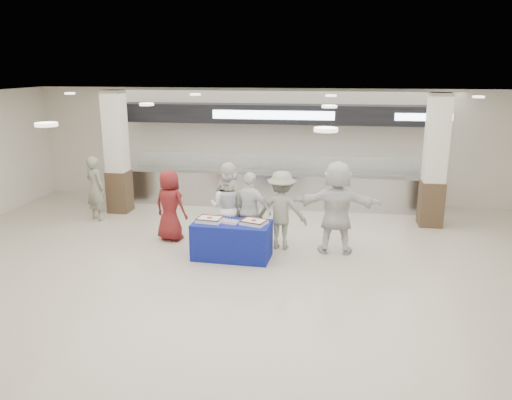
% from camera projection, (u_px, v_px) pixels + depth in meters
% --- Properties ---
extents(ground, '(14.00, 14.00, 0.00)m').
position_uv_depth(ground, '(237.00, 286.00, 8.85)').
color(ground, '#BEB6A2').
rests_on(ground, ground).
extents(serving_line, '(8.70, 0.85, 2.80)m').
position_uv_depth(serving_line, '(274.00, 165.00, 13.70)').
color(serving_line, '#B4B6BB').
rests_on(serving_line, ground).
extents(column_left, '(0.55, 0.55, 3.20)m').
position_uv_depth(column_left, '(117.00, 155.00, 13.05)').
color(column_left, '#3A291A').
rests_on(column_left, ground).
extents(column_right, '(0.55, 0.55, 3.20)m').
position_uv_depth(column_right, '(435.00, 164.00, 11.88)').
color(column_right, '#3A291A').
rests_on(column_right, ground).
extents(display_table, '(1.59, 0.85, 0.75)m').
position_uv_depth(display_table, '(232.00, 240.00, 10.09)').
color(display_table, navy).
rests_on(display_table, ground).
extents(sheet_cake_left, '(0.53, 0.43, 0.10)m').
position_uv_depth(sheet_cake_left, '(210.00, 219.00, 10.04)').
color(sheet_cake_left, white).
rests_on(sheet_cake_left, display_table).
extents(sheet_cake_right, '(0.57, 0.50, 0.10)m').
position_uv_depth(sheet_cake_right, '(254.00, 222.00, 9.88)').
color(sheet_cake_right, white).
rests_on(sheet_cake_right, display_table).
extents(cupcake_tray, '(0.42, 0.36, 0.06)m').
position_uv_depth(cupcake_tray, '(230.00, 221.00, 9.97)').
color(cupcake_tray, '#B1B1B6').
rests_on(cupcake_tray, display_table).
extents(civilian_maroon, '(0.90, 0.73, 1.59)m').
position_uv_depth(civilian_maroon, '(170.00, 205.00, 11.05)').
color(civilian_maroon, maroon).
rests_on(civilian_maroon, ground).
extents(soldier_a, '(0.79, 0.68, 1.84)m').
position_uv_depth(soldier_a, '(229.00, 204.00, 10.69)').
color(soldier_a, slate).
rests_on(soldier_a, ground).
extents(chef_tall, '(0.92, 0.78, 1.68)m').
position_uv_depth(chef_tall, '(228.00, 208.00, 10.72)').
color(chef_tall, white).
rests_on(chef_tall, ground).
extents(chef_short, '(1.05, 0.69, 1.65)m').
position_uv_depth(chef_short, '(250.00, 211.00, 10.54)').
color(chef_short, white).
rests_on(chef_short, ground).
extents(soldier_b, '(1.14, 0.72, 1.68)m').
position_uv_depth(soldier_b, '(281.00, 210.00, 10.53)').
color(soldier_b, slate).
rests_on(soldier_b, ground).
extents(civilian_white, '(1.83, 0.62, 1.96)m').
position_uv_depth(civilian_white, '(337.00, 207.00, 10.24)').
color(civilian_white, silver).
rests_on(civilian_white, ground).
extents(soldier_bg, '(0.71, 0.63, 1.63)m').
position_uv_depth(soldier_bg, '(95.00, 188.00, 12.52)').
color(soldier_bg, slate).
rests_on(soldier_bg, ground).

